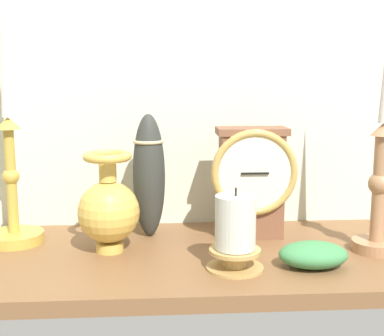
{
  "coord_description": "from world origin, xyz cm",
  "views": [
    {
      "loc": [
        -3.54,
        -84.25,
        29.0
      ],
      "look_at": [
        2.25,
        0.0,
        14.0
      ],
      "focal_mm": 50.43,
      "sensor_mm": 36.0,
      "label": 1
    }
  ],
  "objects_px": {
    "mantel_clock": "(252,180)",
    "tall_ceramic_vase": "(149,175)",
    "candlestick_tall_left": "(11,180)",
    "pillar_candle_front": "(235,234)",
    "brass_vase_bulbous": "(109,208)",
    "candlestick_tall_center": "(380,178)"
  },
  "relations": [
    {
      "from": "tall_ceramic_vase",
      "to": "pillar_candle_front",
      "type": "bearing_deg",
      "value": -53.86
    },
    {
      "from": "candlestick_tall_left",
      "to": "brass_vase_bulbous",
      "type": "relative_size",
      "value": 2.56
    },
    {
      "from": "candlestick_tall_left",
      "to": "tall_ceramic_vase",
      "type": "bearing_deg",
      "value": 5.78
    },
    {
      "from": "tall_ceramic_vase",
      "to": "mantel_clock",
      "type": "bearing_deg",
      "value": -6.25
    },
    {
      "from": "mantel_clock",
      "to": "pillar_candle_front",
      "type": "xyz_separation_m",
      "value": [
        -0.05,
        -0.16,
        -0.05
      ]
    },
    {
      "from": "candlestick_tall_center",
      "to": "brass_vase_bulbous",
      "type": "distance_m",
      "value": 0.44
    },
    {
      "from": "mantel_clock",
      "to": "pillar_candle_front",
      "type": "distance_m",
      "value": 0.17
    },
    {
      "from": "mantel_clock",
      "to": "tall_ceramic_vase",
      "type": "height_order",
      "value": "tall_ceramic_vase"
    },
    {
      "from": "brass_vase_bulbous",
      "to": "candlestick_tall_center",
      "type": "bearing_deg",
      "value": -3.83
    },
    {
      "from": "candlestick_tall_left",
      "to": "tall_ceramic_vase",
      "type": "xyz_separation_m",
      "value": [
        0.23,
        0.02,
        0.0
      ]
    },
    {
      "from": "pillar_candle_front",
      "to": "candlestick_tall_left",
      "type": "bearing_deg",
      "value": 157.14
    },
    {
      "from": "mantel_clock",
      "to": "candlestick_tall_left",
      "type": "bearing_deg",
      "value": -179.47
    },
    {
      "from": "candlestick_tall_left",
      "to": "candlestick_tall_center",
      "type": "height_order",
      "value": "candlestick_tall_left"
    },
    {
      "from": "brass_vase_bulbous",
      "to": "tall_ceramic_vase",
      "type": "bearing_deg",
      "value": 51.27
    },
    {
      "from": "candlestick_tall_center",
      "to": "brass_vase_bulbous",
      "type": "bearing_deg",
      "value": 176.17
    },
    {
      "from": "candlestick_tall_left",
      "to": "mantel_clock",
      "type": "bearing_deg",
      "value": 0.53
    },
    {
      "from": "mantel_clock",
      "to": "pillar_candle_front",
      "type": "relative_size",
      "value": 1.58
    },
    {
      "from": "mantel_clock",
      "to": "tall_ceramic_vase",
      "type": "relative_size",
      "value": 0.89
    },
    {
      "from": "mantel_clock",
      "to": "candlestick_tall_left",
      "type": "xyz_separation_m",
      "value": [
        -0.41,
        -0.0,
        0.01
      ]
    },
    {
      "from": "mantel_clock",
      "to": "candlestick_tall_left",
      "type": "relative_size",
      "value": 0.46
    },
    {
      "from": "mantel_clock",
      "to": "candlestick_tall_center",
      "type": "xyz_separation_m",
      "value": [
        0.19,
        -0.09,
        0.02
      ]
    },
    {
      "from": "mantel_clock",
      "to": "tall_ceramic_vase",
      "type": "distance_m",
      "value": 0.18
    }
  ]
}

